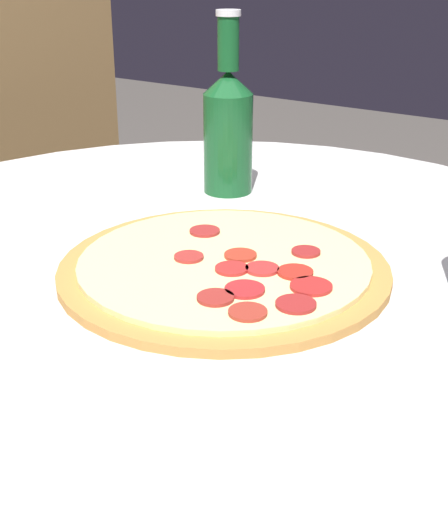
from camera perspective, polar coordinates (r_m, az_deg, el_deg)
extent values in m
cylinder|color=silver|center=(1.03, -0.94, -17.62)|extent=(0.09, 0.09, 0.65)
cylinder|color=silver|center=(0.85, -1.09, -0.01)|extent=(1.02, 1.02, 0.02)
cylinder|color=#B77F3D|center=(0.77, 0.00, -1.02)|extent=(0.36, 0.36, 0.01)
cylinder|color=beige|center=(0.77, 0.00, -0.48)|extent=(0.32, 0.32, 0.01)
cylinder|color=#A32225|center=(0.70, 1.67, -2.69)|extent=(0.04, 0.04, 0.00)
cylinder|color=maroon|center=(0.68, -0.69, -3.35)|extent=(0.04, 0.04, 0.00)
cylinder|color=#A72B29|center=(0.74, 3.07, -1.02)|extent=(0.04, 0.04, 0.00)
cylinder|color=maroon|center=(0.84, -1.66, 1.95)|extent=(0.04, 0.04, 0.00)
cylinder|color=maroon|center=(0.67, 5.77, -3.86)|extent=(0.04, 0.04, 0.00)
cylinder|color=#A62220|center=(0.71, 6.99, -2.43)|extent=(0.04, 0.04, 0.00)
cylinder|color=maroon|center=(0.79, 6.57, 0.34)|extent=(0.03, 0.03, 0.00)
cylinder|color=#A82624|center=(0.74, 0.62, -1.02)|extent=(0.04, 0.04, 0.00)
cylinder|color=maroon|center=(0.66, 1.91, -4.50)|extent=(0.04, 0.04, 0.00)
cylinder|color=#A8301F|center=(0.77, 1.32, 0.07)|extent=(0.04, 0.04, 0.00)
cylinder|color=#A5261C|center=(0.74, 5.72, -1.29)|extent=(0.04, 0.04, 0.00)
cylinder|color=maroon|center=(0.77, -2.83, -0.07)|extent=(0.03, 0.03, 0.00)
cylinder|color=#144C23|center=(1.02, 0.33, 8.97)|extent=(0.07, 0.07, 0.14)
cone|color=#144C23|center=(1.00, 0.34, 13.73)|extent=(0.07, 0.07, 0.03)
cylinder|color=#144C23|center=(1.00, 0.34, 16.63)|extent=(0.03, 0.03, 0.07)
cylinder|color=silver|center=(0.99, 0.35, 18.88)|extent=(0.03, 0.03, 0.01)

